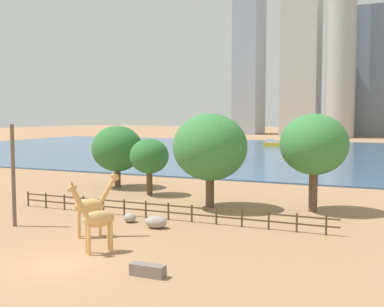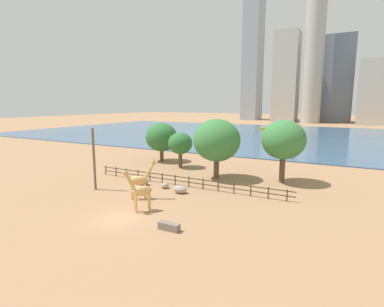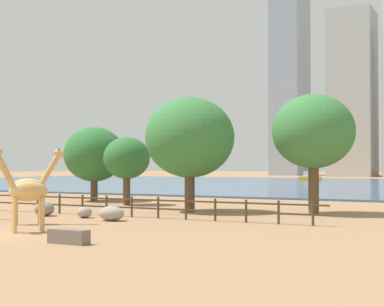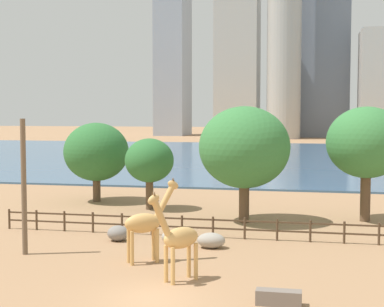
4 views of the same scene
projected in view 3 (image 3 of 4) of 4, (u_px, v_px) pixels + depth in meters
name	position (u px, v px, depth m)	size (l,w,h in m)	color
ground_plane	(356.00, 185.00, 97.40)	(400.00, 400.00, 0.00)	#9E7551
harbor_water	(352.00, 185.00, 94.74)	(180.00, 86.00, 0.20)	#3D6084
giraffe_tall	(31.00, 187.00, 32.26)	(2.73, 2.18, 4.27)	tan
giraffe_companion	(25.00, 191.00, 28.52)	(2.17, 2.47, 4.22)	tan
boulder_near_fence	(44.00, 209.00, 37.61)	(1.29, 1.22, 0.91)	gray
boulder_by_pole	(85.00, 212.00, 36.29)	(0.93, 0.92, 0.69)	gray
boulder_small	(112.00, 213.00, 34.34)	(1.59, 1.16, 0.87)	gray
feeding_trough	(69.00, 237.00, 24.27)	(1.80, 0.60, 0.60)	#72665B
enclosure_fence	(122.00, 205.00, 37.23)	(26.12, 0.14, 1.30)	#4C3826
tree_left_large	(190.00, 138.00, 41.24)	(6.29, 6.29, 8.04)	brown
tree_center_broad	(127.00, 158.00, 48.34)	(3.84, 3.84, 5.59)	brown
tree_right_tall	(94.00, 154.00, 53.51)	(5.51, 5.51, 6.74)	brown
tree_left_small	(313.00, 132.00, 39.31)	(5.53, 5.53, 8.02)	brown
boat_sailboat	(310.00, 178.00, 116.04)	(4.44, 2.12, 1.88)	gold
skyline_tower_needle	(352.00, 94.00, 171.30)	(12.58, 13.25, 48.30)	#B7B2A8
skyline_block_right	(290.00, 61.00, 194.86)	(9.64, 15.39, 75.96)	#939EAD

